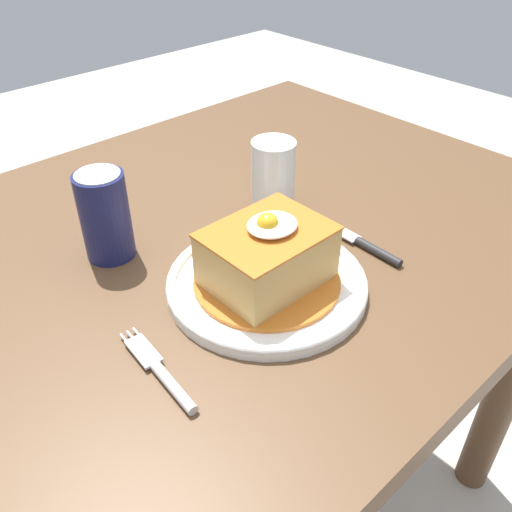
{
  "coord_description": "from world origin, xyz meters",
  "views": [
    {
      "loc": [
        -0.36,
        -0.52,
        1.2
      ],
      "look_at": [
        0.02,
        -0.12,
        0.79
      ],
      "focal_mm": 38.47,
      "sensor_mm": 36.0,
      "label": 1
    }
  ],
  "objects_px": {
    "fork": "(164,375)",
    "knife": "(365,244)",
    "main_plate": "(267,283)",
    "soda_can": "(105,216)",
    "drinking_glass": "(273,178)"
  },
  "relations": [
    {
      "from": "fork",
      "to": "knife",
      "type": "relative_size",
      "value": 0.86
    },
    {
      "from": "main_plate",
      "to": "soda_can",
      "type": "height_order",
      "value": "soda_can"
    },
    {
      "from": "main_plate",
      "to": "fork",
      "type": "height_order",
      "value": "main_plate"
    },
    {
      "from": "knife",
      "to": "drinking_glass",
      "type": "relative_size",
      "value": 1.57
    },
    {
      "from": "fork",
      "to": "soda_can",
      "type": "relative_size",
      "value": 1.14
    },
    {
      "from": "drinking_glass",
      "to": "soda_can",
      "type": "bearing_deg",
      "value": 168.18
    },
    {
      "from": "soda_can",
      "to": "drinking_glass",
      "type": "distance_m",
      "value": 0.26
    },
    {
      "from": "knife",
      "to": "soda_can",
      "type": "xyz_separation_m",
      "value": [
        -0.27,
        0.23,
        0.06
      ]
    },
    {
      "from": "main_plate",
      "to": "fork",
      "type": "bearing_deg",
      "value": -169.13
    },
    {
      "from": "fork",
      "to": "soda_can",
      "type": "xyz_separation_m",
      "value": [
        0.08,
        0.23,
        0.06
      ]
    },
    {
      "from": "fork",
      "to": "drinking_glass",
      "type": "relative_size",
      "value": 1.35
    },
    {
      "from": "fork",
      "to": "drinking_glass",
      "type": "distance_m",
      "value": 0.38
    },
    {
      "from": "fork",
      "to": "soda_can",
      "type": "bearing_deg",
      "value": 71.72
    },
    {
      "from": "main_plate",
      "to": "knife",
      "type": "distance_m",
      "value": 0.16
    },
    {
      "from": "main_plate",
      "to": "drinking_glass",
      "type": "relative_size",
      "value": 2.42
    }
  ]
}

